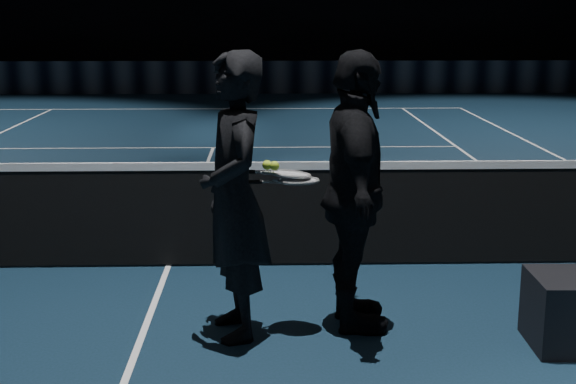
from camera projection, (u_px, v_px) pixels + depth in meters
name	position (u px, v px, depth m)	size (l,w,h in m)	color
floor	(168.00, 266.00, 7.21)	(36.00, 36.00, 0.00)	black
court_lines	(168.00, 266.00, 7.21)	(10.98, 23.78, 0.01)	white
net_mesh	(167.00, 218.00, 7.11)	(12.80, 0.02, 0.86)	black
net_tape	(165.00, 166.00, 7.01)	(12.80, 0.03, 0.07)	white
sponsor_backdrop	(234.00, 77.00, 22.22)	(22.00, 0.15, 0.90)	black
player_a	(234.00, 197.00, 5.50)	(0.73, 0.48, 1.99)	black
player_b	(355.00, 193.00, 5.62)	(1.17, 0.49, 1.99)	black
racket_lower	(299.00, 181.00, 5.54)	(0.68, 0.22, 0.03)	black
racket_upper	(291.00, 174.00, 5.56)	(0.68, 0.22, 0.03)	black
tennis_balls	(271.00, 163.00, 5.49)	(0.12, 0.10, 0.12)	#A4DD2E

